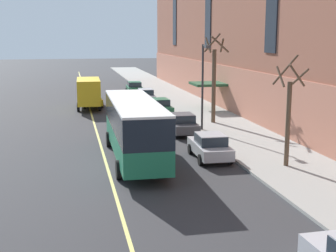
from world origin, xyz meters
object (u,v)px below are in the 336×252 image
Objects in this scene: box_truck at (89,92)px; city_bus at (134,126)px; parked_car_green_1 at (159,107)px; taxi_cab at (92,99)px; street_tree_far_uptown at (214,78)px; parked_car_silver_6 at (146,96)px; parked_car_green_4 at (134,88)px; parked_car_silver_3 at (210,146)px; street_lamp at (204,78)px; street_tree_mid_block at (289,113)px; parked_car_darkgray_0 at (182,124)px.

city_bus is at bearing -85.15° from box_truck.
city_bus is 16.40m from parked_car_green_1.
taxi_cab is 0.66× the size of street_tree_far_uptown.
box_truck reaches higher than parked_car_silver_6.
parked_car_green_4 and parked_car_silver_6 have the same top height.
parked_car_silver_6 is at bearing 79.31° from city_bus.
parked_car_silver_3 is at bearing -108.40° from street_tree_far_uptown.
parked_car_green_1 and parked_car_silver_3 have the same top height.
parked_car_green_1 is 9.23m from street_lamp.
parked_car_green_1 is at bearing -49.31° from taxi_cab.
parked_car_silver_3 is 5.08m from street_tree_mid_block.
parked_car_green_1 and taxi_cab have the same top height.
street_lamp is (-1.79, -3.01, 0.33)m from street_tree_far_uptown.
parked_car_silver_6 is at bearing 89.86° from parked_car_silver_3.
parked_car_green_1 is 0.71× the size of street_lamp.
parked_car_green_4 is at bearing 99.40° from street_tree_far_uptown.
parked_car_silver_3 is (4.47, -0.51, -1.30)m from city_bus.
parked_car_green_1 is at bearing 90.35° from parked_car_darkgray_0.
parked_car_darkgray_0 and parked_car_green_1 have the same top height.
parked_car_green_4 and taxi_cab have the same top height.
street_tree_mid_block is at bearing -80.40° from street_lamp.
parked_car_green_4 is at bearing 94.24° from street_lamp.
city_bus is 2.65× the size of parked_car_silver_3.
city_bus is 32.62m from parked_car_green_4.
box_truck is at bearing 106.28° from parked_car_silver_3.
street_lamp is (1.79, -8.40, 3.38)m from parked_car_green_1.
parked_car_darkgray_0 is at bearing -136.35° from street_tree_far_uptown.
street_tree_mid_block is (3.60, -2.73, 2.32)m from parked_car_silver_3.
parked_car_darkgray_0 is at bearing -89.75° from parked_car_green_4.
box_truck is at bearing 140.65° from parked_car_green_1.
parked_car_darkgray_0 is 7.47m from parked_car_silver_3.
parked_car_silver_3 is at bearing -103.09° from street_lamp.
parked_car_green_1 is 0.95× the size of taxi_cab.
box_truck is at bearing 94.85° from city_bus.
parked_car_silver_6 is at bearing 97.42° from street_tree_mid_block.
parked_car_silver_6 is (-0.02, 17.00, 0.00)m from parked_car_darkgray_0.
parked_car_green_4 is at bearing 90.63° from parked_car_silver_6.
street_tree_far_uptown reaches higher than box_truck.
parked_car_silver_6 and taxi_cab have the same top height.
street_lamp reaches higher than box_truck.
city_bus is at bearing -123.12° from parked_car_darkgray_0.
street_tree_mid_block is (9.44, -25.77, 2.32)m from taxi_cab.
parked_car_darkgray_0 is 0.60× the size of street_tree_far_uptown.
parked_car_green_1 is 1.04× the size of parked_car_green_4.
parked_car_darkgray_0 is at bearing -168.50° from street_lamp.
city_bus is 1.87× the size of street_tree_mid_block.
street_lamp is at bearing 99.60° from street_tree_mid_block.
parked_car_darkgray_0 is 8.75m from parked_car_green_1.
parked_car_darkgray_0 is 0.95× the size of parked_car_green_1.
parked_car_silver_3 and taxi_cab have the same top height.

